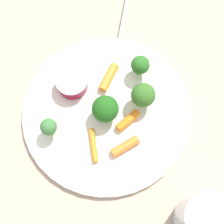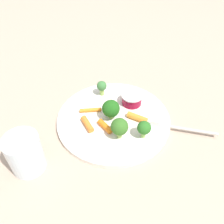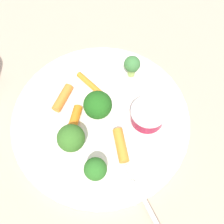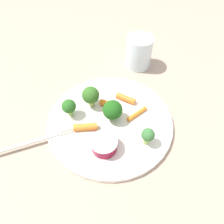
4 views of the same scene
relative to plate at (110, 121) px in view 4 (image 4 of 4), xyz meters
name	(u,v)px [view 4 (image 4 of 4)]	position (x,y,z in m)	size (l,w,h in m)	color
ground_plane	(110,122)	(0.00, 0.00, -0.01)	(2.40, 2.40, 0.00)	tan
plate	(110,121)	(0.00, 0.00, 0.00)	(0.30, 0.30, 0.01)	silver
sauce_cup	(104,144)	(-0.06, 0.04, 0.02)	(0.06, 0.06, 0.03)	maroon
broccoli_floret_0	(91,95)	(0.06, 0.02, 0.04)	(0.04, 0.04, 0.06)	#9ABA5D
broccoli_floret_1	(113,111)	(0.00, -0.01, 0.04)	(0.05, 0.05, 0.06)	#81B358
broccoli_floret_2	(148,135)	(-0.09, -0.05, 0.03)	(0.03, 0.03, 0.05)	#96BB5B
broccoli_floret_3	(69,107)	(0.06, 0.08, 0.04)	(0.03, 0.03, 0.05)	#8EB85C
carrot_stick_0	(137,114)	(-0.02, -0.07, 0.01)	(0.01, 0.01, 0.06)	orange
carrot_stick_1	(85,127)	(0.00, 0.06, 0.01)	(0.02, 0.02, 0.05)	orange
carrot_stick_2	(126,98)	(0.04, -0.06, 0.01)	(0.02, 0.02, 0.05)	orange
carrot_stick_3	(109,104)	(0.04, -0.02, 0.01)	(0.01, 0.01, 0.05)	orange
fork	(35,141)	(0.02, 0.18, 0.01)	(0.03, 0.18, 0.00)	beige
drinking_glass	(139,52)	(0.16, -0.17, 0.04)	(0.08, 0.08, 0.09)	silver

